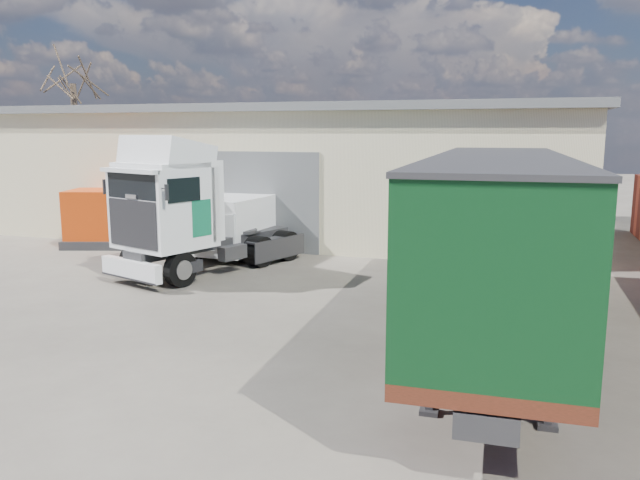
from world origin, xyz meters
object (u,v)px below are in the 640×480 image
(panel_van, at_px, (244,223))
(box_trailer, at_px, (496,230))
(bare_tree, at_px, (72,67))
(tractor_unit, at_px, (186,217))
(orange_skip, at_px, (114,221))

(panel_van, bearing_deg, box_trailer, -33.99)
(bare_tree, bearing_deg, tractor_unit, -43.12)
(bare_tree, distance_m, box_trailer, 30.51)
(tractor_unit, distance_m, box_trailer, 9.77)
(tractor_unit, relative_size, panel_van, 1.24)
(orange_skip, bearing_deg, panel_van, -14.64)
(tractor_unit, xyz_separation_m, panel_van, (0.18, 3.74, -0.68))
(box_trailer, bearing_deg, panel_van, 139.19)
(bare_tree, height_order, box_trailer, bare_tree)
(tractor_unit, xyz_separation_m, box_trailer, (9.09, -3.54, 0.58))
(bare_tree, relative_size, orange_skip, 2.46)
(bare_tree, distance_m, tractor_unit, 21.61)
(tractor_unit, bearing_deg, bare_tree, 156.62)
(box_trailer, bearing_deg, bare_tree, 142.29)
(bare_tree, bearing_deg, panel_van, -34.25)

